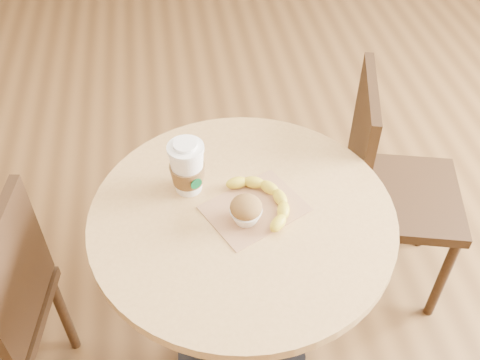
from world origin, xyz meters
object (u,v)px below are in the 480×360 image
(chair_right, at_px, (387,186))
(coffee_cup, at_px, (187,169))
(cafe_table, at_px, (242,259))
(banana, at_px, (261,202))
(muffin, at_px, (246,210))

(chair_right, bearing_deg, coffee_cup, 120.04)
(cafe_table, height_order, banana, banana)
(cafe_table, xyz_separation_m, muffin, (0.01, -0.03, 0.23))
(cafe_table, xyz_separation_m, chair_right, (0.54, 0.29, -0.08))
(chair_right, height_order, coffee_cup, coffee_cup)
(coffee_cup, distance_m, muffin, 0.19)
(coffee_cup, distance_m, banana, 0.21)
(chair_right, xyz_separation_m, banana, (-0.49, -0.28, 0.29))
(cafe_table, bearing_deg, chair_right, 28.68)
(muffin, height_order, banana, muffin)
(cafe_table, height_order, muffin, muffin)
(cafe_table, relative_size, coffee_cup, 5.01)
(chair_right, xyz_separation_m, muffin, (-0.53, -0.32, 0.31))
(cafe_table, height_order, chair_right, chair_right)
(banana, bearing_deg, cafe_table, 174.68)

